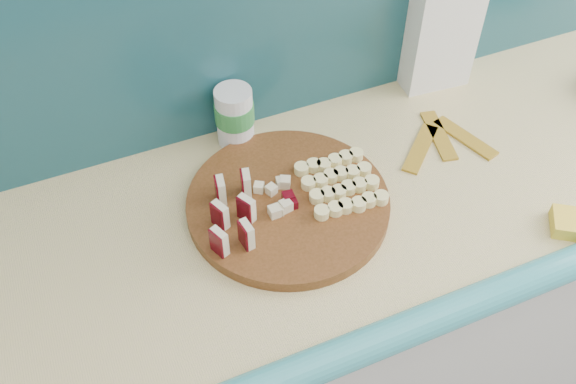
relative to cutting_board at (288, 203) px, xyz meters
The scene contains 9 objects.
kitchen_counter 0.50m from the cutting_board, ahead, with size 2.20×0.63×0.91m.
backsplash 0.41m from the cutting_board, 55.20° to the left, with size 2.20×0.02×0.50m, color teal.
cutting_board is the anchor object (origin of this frame).
apple_wedges 0.12m from the cutting_board, behind, with size 0.11×0.15×0.05m.
apple_chunks 0.03m from the cutting_board, behind, with size 0.06×0.06×0.02m.
banana_slices 0.11m from the cutting_board, ahead, with size 0.15×0.15×0.02m.
flour_bag 0.53m from the cutting_board, 27.78° to the left, with size 0.15×0.11×0.26m, color white.
canister 0.22m from the cutting_board, 96.74° to the left, with size 0.08×0.08×0.13m.
banana_peel 0.37m from the cutting_board, ahead, with size 0.21×0.18×0.01m.
Camera 1 is at (-0.40, 0.78, 1.83)m, focal length 40.00 mm.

